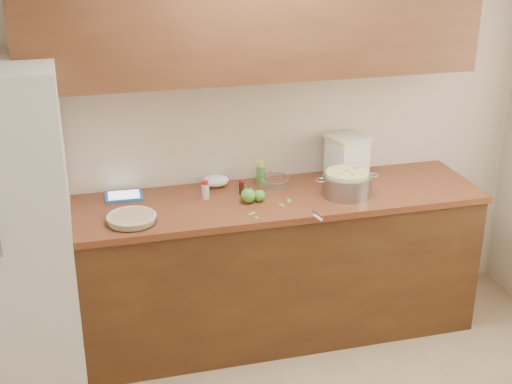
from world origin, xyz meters
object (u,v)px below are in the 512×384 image
object	(u,v)px
pie	(132,218)
colander	(347,184)
flour_canister	(347,156)
tablet	(124,196)

from	to	relation	value
pie	colander	size ratio (longest dim) A/B	0.72
flour_canister	tablet	xyz separation A→B (m)	(-1.38, 0.02, -0.13)
flour_canister	tablet	distance (m)	1.39
pie	tablet	world-z (taller)	pie
pie	tablet	xyz separation A→B (m)	(-0.01, 0.37, -0.02)
colander	tablet	distance (m)	1.31
colander	flour_canister	xyz separation A→B (m)	(0.10, 0.27, 0.07)
flour_canister	colander	bearing A→B (deg)	-110.91
flour_canister	tablet	world-z (taller)	flour_canister
colander	tablet	xyz separation A→B (m)	(-1.28, 0.30, -0.06)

